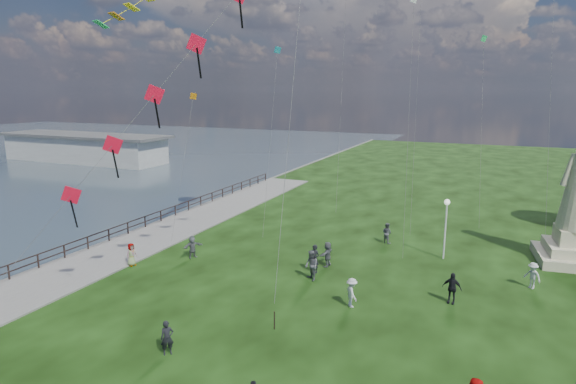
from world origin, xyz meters
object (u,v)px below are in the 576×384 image
at_px(person_0, 167,338).
at_px(lamppost, 446,216).
at_px(person_1, 311,266).
at_px(person_5, 192,247).
at_px(person_10, 132,255).
at_px(pier_pavilion, 84,147).
at_px(person_2, 352,293).
at_px(person_6, 315,259).
at_px(person_8, 532,276).
at_px(person_7, 387,233).
at_px(person_11, 327,254).
at_px(person_9, 452,288).

bearing_deg(person_0, lamppost, 17.65).
height_order(person_1, person_5, person_1).
bearing_deg(person_10, person_1, -64.02).
distance_m(pier_pavilion, person_2, 65.43).
relative_size(person_5, person_6, 0.86).
relative_size(person_0, person_2, 0.97).
xyz_separation_m(person_5, person_8, (20.54, 3.46, 0.00)).
relative_size(lamppost, person_8, 2.66).
bearing_deg(lamppost, person_10, -152.69).
distance_m(person_5, person_7, 13.99).
relative_size(person_0, person_5, 0.99).
distance_m(lamppost, person_2, 10.33).
bearing_deg(person_10, pier_pavilion, 63.21).
bearing_deg(person_6, person_5, -160.04).
distance_m(person_10, person_11, 12.50).
relative_size(lamppost, person_2, 2.63).
xyz_separation_m(person_0, person_6, (2.42, 11.29, 0.13)).
bearing_deg(person_7, person_6, 95.91).
xyz_separation_m(person_9, person_10, (-19.24, -2.43, -0.10)).
bearing_deg(person_8, person_2, -107.78).
distance_m(person_2, person_5, 12.22).
bearing_deg(person_6, person_0, -87.55).
bearing_deg(person_1, person_5, -140.14).
relative_size(person_2, person_9, 0.92).
height_order(person_0, person_10, person_0).
bearing_deg(person_7, person_9, 147.63).
relative_size(person_7, person_8, 1.00).
relative_size(person_5, person_11, 0.94).
bearing_deg(person_1, person_10, -125.44).
relative_size(lamppost, person_6, 2.31).
xyz_separation_m(person_0, person_8, (14.54, 13.95, 0.01)).
distance_m(person_6, person_10, 11.68).
distance_m(lamppost, person_6, 9.28).
height_order(person_5, person_7, person_7).
xyz_separation_m(lamppost, person_7, (-4.20, 1.83, -2.17)).
xyz_separation_m(person_0, person_2, (5.87, 7.57, 0.02)).
relative_size(person_6, person_11, 1.09).
height_order(person_2, person_8, person_2).
bearing_deg(person_11, person_6, -9.39).
bearing_deg(person_7, person_0, 100.78).
bearing_deg(person_1, person_0, -62.20).
bearing_deg(person_6, person_1, -63.75).
bearing_deg(person_6, lamppost, 53.84).
bearing_deg(person_8, person_5, -134.55).
bearing_deg(person_9, person_11, 169.47).
height_order(pier_pavilion, person_0, pier_pavilion).
bearing_deg(person_0, person_1, 31.76).
bearing_deg(person_5, pier_pavilion, 81.32).
distance_m(person_5, person_8, 20.83).
relative_size(pier_pavilion, person_2, 19.39).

